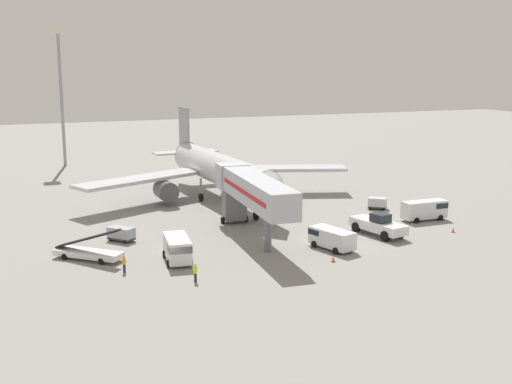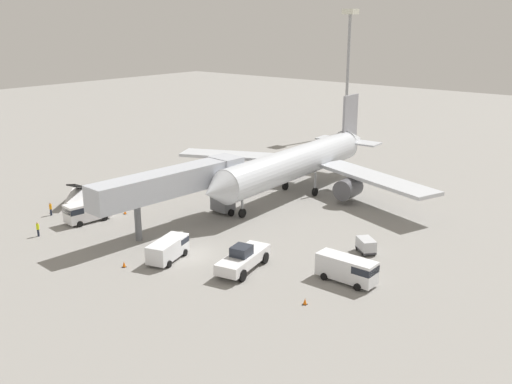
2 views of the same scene
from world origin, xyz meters
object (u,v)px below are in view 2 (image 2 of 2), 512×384
object	(u,v)px
ground_crew_worker_foreground	(38,229)
service_van_mid_center	(348,269)
belt_loader_truck	(77,195)
ground_crew_worker_midground	(51,209)
pushback_tug	(243,259)
safety_cone_charlie	(124,264)
service_van_rear_right	(169,248)
jet_bridge	(179,183)
baggage_cart_far_left	(130,192)
safety_cone_bravo	(305,301)
service_van_far_right	(86,211)
baggage_cart_near_left	(366,245)
airplane_at_gate	(299,163)
safety_cone_alpha	(125,212)
apron_light_mast	(349,48)

from	to	relation	value
ground_crew_worker_foreground	service_van_mid_center	bearing A→B (deg)	19.58
belt_loader_truck	ground_crew_worker_midground	distance (m)	5.78
pushback_tug	safety_cone_charlie	xyz separation A→B (m)	(-9.07, -6.69, -0.85)
service_van_mid_center	service_van_rear_right	xyz separation A→B (m)	(-16.13, -6.57, -0.16)
ground_crew_worker_midground	belt_loader_truck	bearing A→B (deg)	115.11
ground_crew_worker_foreground	safety_cone_charlie	distance (m)	13.69
jet_bridge	baggage_cart_far_left	distance (m)	14.37
jet_bridge	safety_cone_bravo	world-z (taller)	jet_bridge
belt_loader_truck	service_van_far_right	distance (m)	8.64
service_van_far_right	service_van_mid_center	bearing A→B (deg)	9.28
service_van_rear_right	ground_crew_worker_midground	size ratio (longest dim) A/B	3.30
service_van_mid_center	baggage_cart_near_left	distance (m)	7.44
ground_crew_worker_foreground	safety_cone_bravo	distance (m)	31.61
baggage_cart_far_left	ground_crew_worker_foreground	size ratio (longest dim) A/B	1.84
airplane_at_gate	pushback_tug	distance (m)	25.90
baggage_cart_near_left	service_van_rear_right	bearing A→B (deg)	-135.64
baggage_cart_far_left	ground_crew_worker_foreground	xyz separation A→B (m)	(3.58, -15.32, 0.05)
ground_crew_worker_midground	safety_cone_alpha	xyz separation A→B (m)	(6.42, 5.90, -0.58)
belt_loader_truck	ground_crew_worker_midground	size ratio (longest dim) A/B	3.97
ground_crew_worker_midground	apron_light_mast	xyz separation A→B (m)	(1.15, 65.15, 16.15)
airplane_at_gate	jet_bridge	xyz separation A→B (m)	(-2.63, -19.11, 0.87)
jet_bridge	safety_cone_charlie	xyz separation A→B (m)	(4.00, -11.06, -4.85)
safety_cone_bravo	pushback_tug	bearing A→B (deg)	166.61
jet_bridge	safety_cone_charlie	bearing A→B (deg)	-70.11
airplane_at_gate	safety_cone_bravo	distance (m)	31.95
belt_loader_truck	apron_light_mast	bearing A→B (deg)	86.56
service_van_far_right	baggage_cart_far_left	world-z (taller)	service_van_far_right
ground_crew_worker_foreground	safety_cone_alpha	xyz separation A→B (m)	(1.23, 10.66, -0.59)
service_van_rear_right	safety_cone_bravo	xyz separation A→B (m)	(15.61, 0.71, -0.89)
jet_bridge	ground_crew_worker_midground	bearing A→B (deg)	-154.68
safety_cone_charlie	service_van_rear_right	bearing A→B (deg)	64.83
service_van_rear_right	baggage_cart_far_left	bearing A→B (deg)	150.90
airplane_at_gate	service_van_far_right	xyz separation A→B (m)	(-12.24, -24.79, -2.93)
service_van_far_right	ground_crew_worker_foreground	world-z (taller)	service_van_far_right
ground_crew_worker_midground	ground_crew_worker_foreground	bearing A→B (deg)	-42.49
baggage_cart_near_left	safety_cone_charlie	bearing A→B (deg)	-131.93
jet_bridge	baggage_cart_near_left	xyz separation A→B (m)	(19.85, 6.58, -4.31)
pushback_tug	ground_crew_worker_midground	distance (m)	28.05
belt_loader_truck	baggage_cart_near_left	world-z (taller)	belt_loader_truck
service_van_rear_right	safety_cone_alpha	bearing A→B (deg)	157.33
airplane_at_gate	pushback_tug	bearing A→B (deg)	-66.03
service_van_mid_center	apron_light_mast	distance (m)	70.42
baggage_cart_near_left	apron_light_mast	size ratio (longest dim) A/B	0.11
service_van_rear_right	ground_crew_worker_foreground	bearing A→B (deg)	-163.21
pushback_tug	safety_cone_alpha	xyz separation A→B (m)	(-21.50, 3.26, -0.86)
pushback_tug	service_van_mid_center	world-z (taller)	pushback_tug
ground_crew_worker_foreground	safety_cone_alpha	bearing A→B (deg)	83.42
baggage_cart_far_left	pushback_tug	bearing A→B (deg)	-16.75
ground_crew_worker_foreground	apron_light_mast	bearing A→B (deg)	93.31
safety_cone_charlie	pushback_tug	bearing A→B (deg)	36.39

